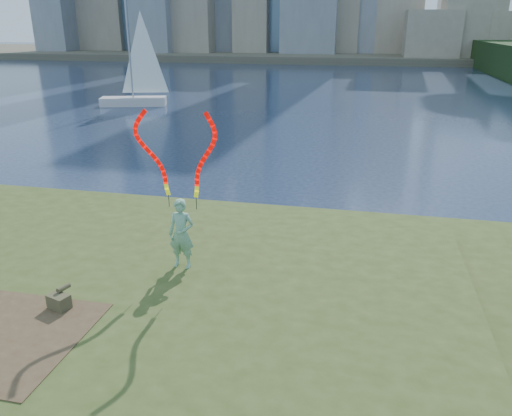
# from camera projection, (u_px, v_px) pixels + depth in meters

# --- Properties ---
(ground) EXTENTS (320.00, 320.00, 0.00)m
(ground) POSITION_uv_depth(u_px,v_px,m) (172.00, 300.00, 12.25)
(ground) COLOR #18243D
(ground) RESTS_ON ground
(grassy_knoll) EXTENTS (20.00, 18.00, 0.80)m
(grassy_knoll) POSITION_uv_depth(u_px,v_px,m) (129.00, 343.00, 10.03)
(grassy_knoll) COLOR #374619
(grassy_knoll) RESTS_ON ground
(far_shore) EXTENTS (320.00, 40.00, 1.20)m
(far_shore) POSITION_uv_depth(u_px,v_px,m) (348.00, 55.00, 99.06)
(far_shore) COLOR #4E4939
(far_shore) RESTS_ON ground
(woman_with_ribbons) EXTENTS (2.09, 0.43, 4.10)m
(woman_with_ribbons) POSITION_uv_depth(u_px,v_px,m) (181.00, 213.00, 11.75)
(woman_with_ribbons) COLOR #146835
(woman_with_ribbons) RESTS_ON grassy_knoll
(canvas_bag) EXTENTS (0.52, 0.58, 0.42)m
(canvas_bag) POSITION_uv_depth(u_px,v_px,m) (59.00, 301.00, 10.36)
(canvas_bag) COLOR #453E24
(canvas_bag) RESTS_ON grassy_knoll
(sailboat) EXTENTS (5.61, 3.12, 8.49)m
(sailboat) POSITION_uv_depth(u_px,v_px,m) (136.00, 88.00, 40.89)
(sailboat) COLOR beige
(sailboat) RESTS_ON ground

